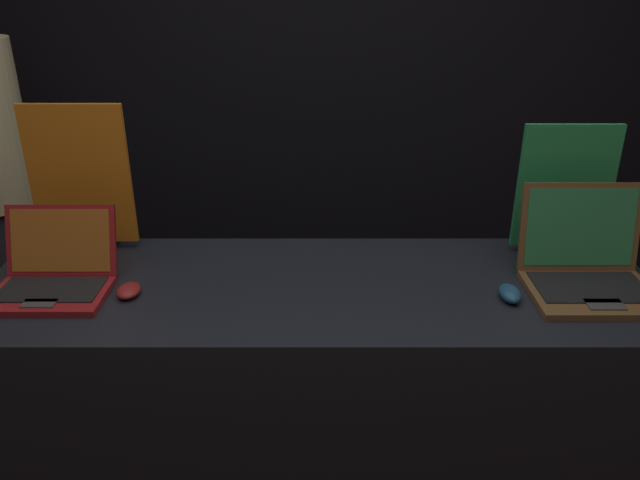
{
  "coord_description": "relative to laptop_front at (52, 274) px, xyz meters",
  "views": [
    {
      "loc": [
        -0.0,
        -1.36,
        1.82
      ],
      "look_at": [
        0.0,
        0.35,
        1.06
      ],
      "focal_mm": 35.0,
      "sensor_mm": 36.0,
      "label": 1
    }
  ],
  "objects": [
    {
      "name": "laptop_back",
      "position": [
        1.62,
        0.02,
        0.01
      ],
      "size": [
        0.37,
        0.34,
        0.29
      ],
      "color": "brown",
      "rests_on": "display_counter"
    },
    {
      "name": "laptop_front",
      "position": [
        0.0,
        0.0,
        0.0
      ],
      "size": [
        0.34,
        0.3,
        0.23
      ],
      "color": "maroon",
      "rests_on": "display_counter"
    },
    {
      "name": "mouse_front",
      "position": [
        0.23,
        -0.04,
        -0.04
      ],
      "size": [
        0.07,
        0.1,
        0.03
      ],
      "color": "maroon",
      "rests_on": "display_counter"
    },
    {
      "name": "mouse_back",
      "position": [
        1.37,
        -0.06,
        -0.04
      ],
      "size": [
        0.06,
        0.1,
        0.04
      ],
      "color": "navy",
      "rests_on": "display_counter"
    },
    {
      "name": "wall_back",
      "position": [
        0.8,
        1.62,
        0.44
      ],
      "size": [
        8.0,
        0.05,
        2.8
      ],
      "color": "black",
      "rests_on": "ground_plane"
    },
    {
      "name": "promo_stand_front",
      "position": [
        0.0,
        0.31,
        0.19
      ],
      "size": [
        0.34,
        0.07,
        0.5
      ],
      "color": "black",
      "rests_on": "display_counter"
    },
    {
      "name": "display_counter",
      "position": [
        0.8,
        0.03,
        -0.51
      ],
      "size": [
        2.09,
        0.69,
        0.91
      ],
      "color": "black",
      "rests_on": "ground_plane"
    },
    {
      "name": "promo_stand_back",
      "position": [
        1.62,
        0.28,
        0.16
      ],
      "size": [
        0.32,
        0.07,
        0.44
      ],
      "color": "black",
      "rests_on": "display_counter"
    }
  ]
}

